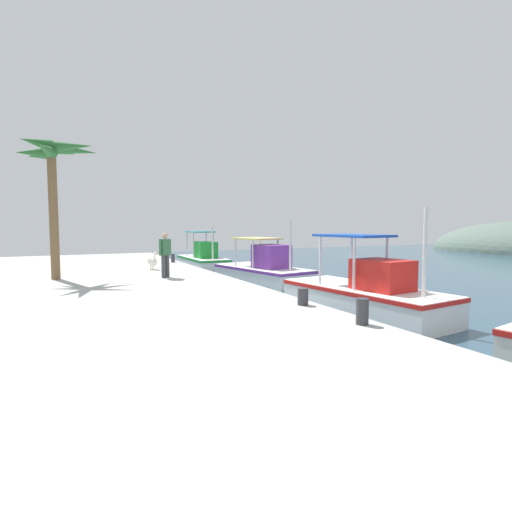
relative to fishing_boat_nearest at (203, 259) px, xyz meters
name	(u,v)px	position (x,y,z in m)	size (l,w,h in m)	color
quay_pier	(103,313)	(13.37, -7.44, -0.19)	(36.00, 10.00, 0.80)	#B2B2AD
fishing_boat_nearest	(203,259)	(0.00, 0.00, 0.00)	(5.31, 1.98, 2.82)	white
fishing_boat_second	(264,270)	(7.60, 0.58, 0.03)	(5.87, 3.19, 3.05)	white
fishing_boat_third	(366,295)	(15.52, 0.12, 0.06)	(5.86, 2.74, 3.32)	white
pelican	(152,261)	(6.60, -4.64, 0.61)	(0.97, 0.52, 0.82)	tan
fisherman_standing	(165,253)	(9.70, -4.78, 1.17)	(0.41, 0.53, 1.74)	#3F3F42
mooring_bollard_nearest	(173,258)	(3.52, -2.89, 0.44)	(0.21, 0.21, 0.45)	#333338
mooring_bollard_second	(303,297)	(16.60, -2.89, 0.43)	(0.28, 0.28, 0.43)	#333338
mooring_bollard_third	(362,311)	(18.87, -2.89, 0.48)	(0.26, 0.26, 0.54)	#333338
palm_tree	(53,162)	(8.42, -8.54, 4.54)	(3.12, 2.99, 5.15)	brown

